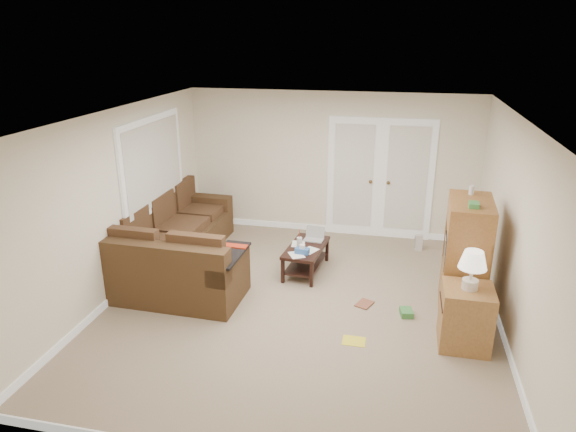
% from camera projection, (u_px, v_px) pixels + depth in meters
% --- Properties ---
extents(floor, '(5.50, 5.50, 0.00)m').
position_uv_depth(floor, '(300.00, 305.00, 6.82)').
color(floor, gray).
rests_on(floor, ground).
extents(ceiling, '(5.00, 5.50, 0.02)m').
position_uv_depth(ceiling, '(302.00, 116.00, 5.97)').
color(ceiling, silver).
rests_on(ceiling, wall_back).
extents(wall_left, '(0.02, 5.50, 2.50)m').
position_uv_depth(wall_left, '(119.00, 203.00, 6.90)').
color(wall_left, white).
rests_on(wall_left, floor).
extents(wall_right, '(0.02, 5.50, 2.50)m').
position_uv_depth(wall_right, '(515.00, 232.00, 5.89)').
color(wall_right, white).
rests_on(wall_right, floor).
extents(wall_back, '(5.00, 0.02, 2.50)m').
position_uv_depth(wall_back, '(331.00, 164.00, 8.92)').
color(wall_back, white).
rests_on(wall_back, floor).
extents(wall_front, '(5.00, 0.02, 2.50)m').
position_uv_depth(wall_front, '(232.00, 337.00, 3.87)').
color(wall_front, white).
rests_on(wall_front, floor).
extents(baseboards, '(5.00, 5.50, 0.10)m').
position_uv_depth(baseboards, '(300.00, 302.00, 6.80)').
color(baseboards, white).
rests_on(baseboards, floor).
extents(french_doors, '(1.80, 0.05, 2.13)m').
position_uv_depth(french_doors, '(380.00, 180.00, 8.79)').
color(french_doors, white).
rests_on(french_doors, floor).
extents(window_left, '(0.05, 1.92, 1.42)m').
position_uv_depth(window_left, '(153.00, 164.00, 7.71)').
color(window_left, white).
rests_on(window_left, wall_left).
extents(sectional_sofa, '(2.01, 3.02, 0.92)m').
position_uv_depth(sectional_sofa, '(175.00, 250.00, 7.64)').
color(sectional_sofa, '#49321C').
rests_on(sectional_sofa, floor).
extents(coffee_table, '(0.59, 1.05, 0.68)m').
position_uv_depth(coffee_table, '(306.00, 257.00, 7.72)').
color(coffee_table, black).
rests_on(coffee_table, floor).
extents(tv_armoire, '(0.57, 0.97, 1.61)m').
position_uv_depth(tv_armoire, '(465.00, 257.00, 6.43)').
color(tv_armoire, '#915C2C').
rests_on(tv_armoire, floor).
extents(side_cabinet, '(0.56, 0.56, 1.18)m').
position_uv_depth(side_cabinet, '(466.00, 312.00, 5.82)').
color(side_cabinet, olive).
rests_on(side_cabinet, floor).
extents(space_heater, '(0.13, 0.12, 0.27)m').
position_uv_depth(space_heater, '(419.00, 242.00, 8.49)').
color(space_heater, silver).
rests_on(space_heater, floor).
extents(floor_magazine, '(0.27, 0.21, 0.01)m').
position_uv_depth(floor_magazine, '(354.00, 341.00, 6.02)').
color(floor_magazine, yellow).
rests_on(floor_magazine, floor).
extents(floor_greenbox, '(0.19, 0.23, 0.08)m').
position_uv_depth(floor_greenbox, '(406.00, 312.00, 6.56)').
color(floor_greenbox, '#3C863E').
rests_on(floor_greenbox, floor).
extents(floor_book, '(0.27, 0.30, 0.02)m').
position_uv_depth(floor_book, '(358.00, 302.00, 6.87)').
color(floor_book, brown).
rests_on(floor_book, floor).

